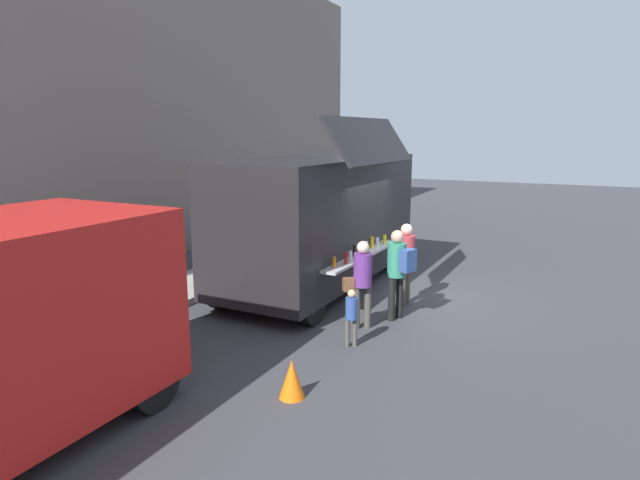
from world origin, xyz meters
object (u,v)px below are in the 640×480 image
(traffic_cone_orange, at_px, (292,379))
(child_near_queue, at_px, (351,313))
(food_truck_main, at_px, (321,218))
(customer_front_ordering, at_px, (406,257))
(trash_bin, at_px, (304,233))
(customer_mid_with_backpack, at_px, (398,266))
(customer_rear_waiting, at_px, (362,277))

(traffic_cone_orange, distance_m, child_near_queue, 2.05)
(food_truck_main, distance_m, traffic_cone_orange, 5.67)
(customer_front_ordering, bearing_deg, traffic_cone_orange, 92.71)
(trash_bin, relative_size, child_near_queue, 0.96)
(food_truck_main, relative_size, trash_bin, 6.41)
(traffic_cone_orange, height_order, customer_mid_with_backpack, customer_mid_with_backpack)
(customer_mid_with_backpack, distance_m, child_near_queue, 1.72)
(traffic_cone_orange, bearing_deg, customer_mid_with_backpack, -5.02)
(customer_mid_with_backpack, height_order, customer_rear_waiting, customer_mid_with_backpack)
(food_truck_main, bearing_deg, customer_front_ordering, -101.02)
(traffic_cone_orange, bearing_deg, customer_front_ordering, -2.09)
(traffic_cone_orange, distance_m, customer_rear_waiting, 3.00)
(food_truck_main, distance_m, customer_rear_waiting, 2.99)
(customer_front_ordering, distance_m, child_near_queue, 2.63)
(customer_mid_with_backpack, bearing_deg, customer_front_ordering, -58.05)
(trash_bin, height_order, customer_mid_with_backpack, customer_mid_with_backpack)
(traffic_cone_orange, xyz_separation_m, child_near_queue, (2.02, -0.04, 0.33))
(customer_mid_with_backpack, distance_m, customer_rear_waiting, 0.87)
(trash_bin, height_order, customer_front_ordering, customer_front_ordering)
(food_truck_main, xyz_separation_m, child_near_queue, (-3.08, -2.09, -1.05))
(customer_front_ordering, xyz_separation_m, child_near_queue, (-2.60, 0.13, -0.43))
(trash_bin, relative_size, customer_front_ordering, 0.56)
(trash_bin, bearing_deg, traffic_cone_orange, -153.19)
(trash_bin, bearing_deg, customer_rear_waiting, -143.60)
(traffic_cone_orange, bearing_deg, customer_rear_waiting, 2.69)
(food_truck_main, height_order, customer_mid_with_backpack, food_truck_main)
(traffic_cone_orange, height_order, trash_bin, trash_bin)
(customer_mid_with_backpack, bearing_deg, trash_bin, -23.88)
(traffic_cone_orange, relative_size, customer_mid_with_backpack, 0.31)
(customer_rear_waiting, relative_size, child_near_queue, 1.65)
(trash_bin, xyz_separation_m, customer_mid_with_backpack, (-5.02, -4.70, 0.60))
(child_near_queue, bearing_deg, customer_rear_waiting, -23.52)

